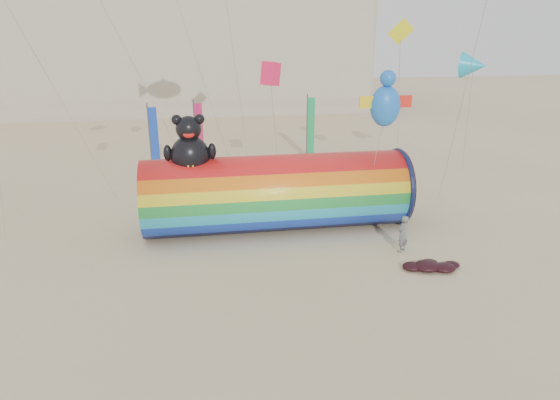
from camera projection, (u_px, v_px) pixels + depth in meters
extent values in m
plane|color=#CCB58C|center=(275.00, 261.00, 22.58)|extent=(160.00, 160.00, 0.00)
cube|color=#B7AD99|center=(117.00, 27.00, 60.23)|extent=(60.00, 15.00, 20.00)
cube|color=#28303D|center=(107.00, 22.00, 53.03)|extent=(59.50, 0.12, 17.00)
cylinder|color=red|center=(276.00, 193.00, 25.66)|extent=(13.43, 3.92, 3.92)
torus|color=#0F1438|center=(398.00, 186.00, 26.68)|extent=(0.27, 4.11, 4.11)
cylinder|color=black|center=(400.00, 186.00, 26.71)|extent=(0.07, 3.88, 3.88)
ellipsoid|color=black|center=(190.00, 156.00, 24.29)|extent=(1.91, 1.71, 2.01)
ellipsoid|color=#FAF81A|center=(190.00, 161.00, 23.75)|extent=(0.99, 0.43, 0.86)
sphere|color=black|center=(189.00, 129.00, 23.85)|extent=(1.23, 1.23, 1.23)
sphere|color=black|center=(176.00, 120.00, 23.62)|extent=(0.49, 0.49, 0.49)
sphere|color=black|center=(199.00, 119.00, 23.78)|extent=(0.49, 0.49, 0.49)
ellipsoid|color=red|center=(189.00, 134.00, 23.43)|extent=(0.54, 0.20, 0.34)
ellipsoid|color=black|center=(167.00, 153.00, 23.95)|extent=(0.40, 0.40, 0.81)
ellipsoid|color=black|center=(212.00, 151.00, 24.28)|extent=(0.40, 0.40, 0.81)
imported|color=slate|center=(403.00, 234.00, 23.29)|extent=(0.78, 0.74, 1.79)
ellipsoid|color=black|center=(427.00, 266.00, 21.68)|extent=(1.17, 0.99, 0.41)
ellipsoid|color=black|center=(444.00, 268.00, 21.62)|extent=(0.99, 0.84, 0.34)
ellipsoid|color=black|center=(413.00, 267.00, 21.74)|extent=(0.91, 0.77, 0.32)
ellipsoid|color=black|center=(429.00, 263.00, 22.12)|extent=(0.78, 0.66, 0.27)
ellipsoid|color=black|center=(451.00, 265.00, 21.99)|extent=(0.73, 0.62, 0.25)
cylinder|color=#59595E|center=(150.00, 141.00, 34.30)|extent=(0.10, 0.10, 5.20)
cube|color=#183DB8|center=(155.00, 140.00, 34.33)|extent=(0.56, 0.06, 4.50)
cylinder|color=#59595E|center=(195.00, 136.00, 35.93)|extent=(0.10, 0.10, 5.20)
cube|color=#CD1C59|center=(199.00, 135.00, 35.96)|extent=(0.56, 0.06, 4.50)
cylinder|color=#59595E|center=(307.00, 127.00, 38.82)|extent=(0.10, 0.10, 5.20)
cube|color=#189E54|center=(311.00, 127.00, 38.85)|extent=(0.56, 0.06, 4.50)
ellipsoid|color=blue|center=(385.00, 106.00, 23.00)|extent=(1.42, 1.10, 1.89)
cube|color=#FF1C53|center=(271.00, 74.00, 27.80)|extent=(0.79, 0.79, 1.26)
cube|color=#F5FF1A|center=(401.00, 32.00, 29.00)|extent=(0.89, 0.06, 1.25)
cone|color=#19A6CE|center=(474.00, 65.00, 30.49)|extent=(1.60, 1.60, 1.44)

